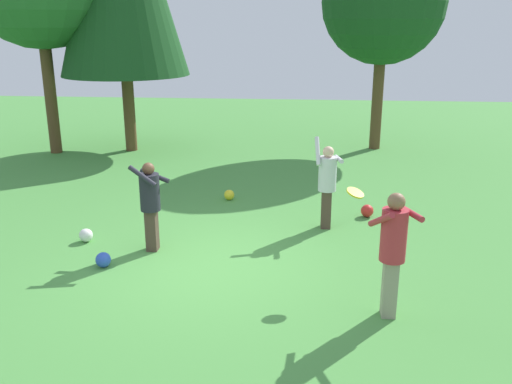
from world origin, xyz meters
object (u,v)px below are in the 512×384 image
(ball_white, at_px, (86,235))
(frisbee, at_px, (355,193))
(person_catcher, at_px, (393,245))
(ball_blue, at_px, (103,260))
(ball_yellow, at_px, (229,195))
(tree_right, at_px, (384,3))
(ball_red, at_px, (367,211))
(person_thrower, at_px, (327,180))
(person_bystander, at_px, (150,199))

(ball_white, bearing_deg, frisbee, -13.10)
(person_catcher, distance_m, ball_blue, 4.61)
(frisbee, height_order, ball_yellow, frisbee)
(ball_yellow, relative_size, ball_blue, 0.92)
(ball_white, height_order, tree_right, tree_right)
(frisbee, height_order, ball_red, frisbee)
(frisbee, relative_size, ball_yellow, 1.61)
(ball_red, bearing_deg, ball_blue, -148.04)
(ball_yellow, xyz_separation_m, ball_blue, (-1.55, -3.66, 0.01))
(person_thrower, relative_size, frisbee, 4.80)
(person_bystander, xyz_separation_m, ball_blue, (-0.61, -0.76, -0.80))
(person_catcher, distance_m, ball_red, 4.05)
(person_catcher, height_order, ball_blue, person_catcher)
(ball_blue, bearing_deg, person_thrower, 30.22)
(person_catcher, xyz_separation_m, frisbee, (-0.42, 1.08, 0.36))
(ball_red, bearing_deg, person_bystander, -152.26)
(person_bystander, bearing_deg, ball_yellow, 85.88)
(frisbee, bearing_deg, person_catcher, -68.80)
(person_catcher, height_order, ball_white, person_catcher)
(ball_white, bearing_deg, ball_red, 19.07)
(tree_right, bearing_deg, person_bystander, -119.37)
(person_catcher, bearing_deg, ball_blue, 54.13)
(ball_blue, bearing_deg, ball_white, 124.29)
(ball_blue, bearing_deg, ball_red, 31.96)
(ball_yellow, distance_m, ball_blue, 3.97)
(tree_right, bearing_deg, person_catcher, -95.47)
(ball_blue, bearing_deg, frisbee, -1.01)
(frisbee, xyz_separation_m, ball_white, (-4.65, 1.08, -1.27))
(frisbee, xyz_separation_m, ball_yellow, (-2.41, 3.73, -1.28))
(person_catcher, distance_m, tree_right, 10.91)
(person_catcher, bearing_deg, person_bystander, 41.96)
(ball_red, relative_size, ball_blue, 1.04)
(person_catcher, distance_m, ball_white, 5.58)
(person_thrower, xyz_separation_m, tree_right, (1.73, 7.10, 3.36))
(ball_red, height_order, tree_right, tree_right)
(person_catcher, xyz_separation_m, ball_white, (-5.07, 2.16, -0.91))
(ball_blue, distance_m, tree_right, 11.46)
(frisbee, bearing_deg, tree_right, 81.37)
(ball_yellow, bearing_deg, person_catcher, -59.54)
(ball_yellow, bearing_deg, ball_red, -16.12)
(person_thrower, height_order, person_catcher, person_thrower)
(frisbee, distance_m, ball_red, 3.19)
(person_bystander, xyz_separation_m, ball_white, (-1.30, 0.25, -0.80))
(person_thrower, relative_size, ball_red, 6.89)
(ball_yellow, bearing_deg, person_bystander, -108.04)
(person_bystander, height_order, ball_white, person_bystander)
(person_thrower, height_order, ball_red, person_thrower)
(ball_red, xyz_separation_m, ball_blue, (-4.50, -2.80, -0.00))
(frisbee, bearing_deg, ball_yellow, 122.86)
(person_bystander, distance_m, ball_blue, 1.26)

